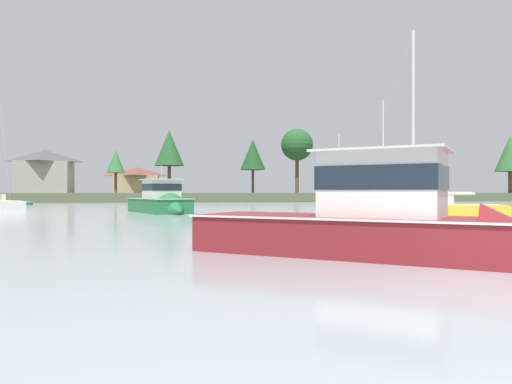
% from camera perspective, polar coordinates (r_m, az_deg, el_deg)
% --- Properties ---
extents(ground_plane, '(410.04, 410.04, 0.00)m').
position_cam_1_polar(ground_plane, '(9.73, 26.72, -9.85)').
color(ground_plane, '#939EA3').
extents(far_shore_bank, '(184.52, 47.57, 1.49)m').
position_cam_1_polar(far_shore_bank, '(100.63, -6.32, -0.51)').
color(far_shore_bank, '#4C563D').
rests_on(far_shore_bank, ground).
extents(cruiser_green, '(5.75, 9.53, 4.83)m').
position_cam_1_polar(cruiser_green, '(39.24, -10.87, -1.56)').
color(cruiser_green, '#236B3D').
rests_on(cruiser_green, ground).
extents(sailboat_grey, '(2.54, 6.30, 9.83)m').
position_cam_1_polar(sailboat_grey, '(64.45, 9.87, -1.29)').
color(sailboat_grey, gray).
rests_on(sailboat_grey, ground).
extents(dinghy_teal, '(2.56, 2.98, 0.55)m').
position_cam_1_polar(dinghy_teal, '(68.70, -25.43, -1.26)').
color(dinghy_teal, '#196B70').
rests_on(dinghy_teal, ground).
extents(cruiser_maroon, '(9.29, 7.94, 4.96)m').
position_cam_1_polar(cruiser_maroon, '(12.90, 15.78, -4.64)').
color(cruiser_maroon, maroon).
rests_on(cruiser_maroon, ground).
extents(sailboat_yellow, '(9.85, 4.99, 12.63)m').
position_cam_1_polar(sailboat_yellow, '(33.07, 19.23, -2.41)').
color(sailboat_yellow, gold).
rests_on(sailboat_yellow, ground).
extents(shore_tree_right_mid, '(5.38, 5.38, 11.60)m').
position_cam_1_polar(shore_tree_right_mid, '(91.68, -10.10, 5.06)').
color(shore_tree_right_mid, brown).
rests_on(shore_tree_right_mid, far_shore_bank).
extents(shore_tree_far_right, '(5.33, 5.33, 10.47)m').
position_cam_1_polar(shore_tree_far_right, '(101.20, 27.58, 3.96)').
color(shore_tree_far_right, brown).
rests_on(shore_tree_far_right, far_shore_bank).
extents(shore_tree_far_left, '(6.33, 6.33, 12.73)m').
position_cam_1_polar(shore_tree_far_left, '(97.38, 4.82, 5.49)').
color(shore_tree_far_left, brown).
rests_on(shore_tree_far_left, far_shore_bank).
extents(shore_tree_inland_a, '(5.03, 5.03, 10.74)m').
position_cam_1_polar(shore_tree_inland_a, '(97.70, -0.37, 4.38)').
color(shore_tree_inland_a, brown).
rests_on(shore_tree_inland_a, far_shore_bank).
extents(shore_tree_center_left, '(3.12, 3.12, 7.30)m').
position_cam_1_polar(shore_tree_center_left, '(86.87, -16.08, 3.40)').
color(shore_tree_center_left, brown).
rests_on(shore_tree_center_left, far_shore_bank).
extents(cottage_eastern, '(9.77, 9.70, 5.40)m').
position_cam_1_polar(cottage_eastern, '(105.96, -13.77, 1.43)').
color(cottage_eastern, tan).
rests_on(cottage_eastern, far_shore_bank).
extents(cottage_near_water, '(10.41, 7.28, 8.23)m').
position_cam_1_polar(cottage_near_water, '(101.76, -23.48, 2.30)').
color(cottage_near_water, '#9E998E').
rests_on(cottage_near_water, far_shore_bank).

